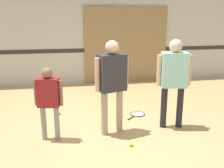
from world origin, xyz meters
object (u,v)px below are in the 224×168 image
Objects in this scene: tennis_ball_by_spare_racket at (135,111)px; person_student_left at (49,96)px; person_student_right at (174,74)px; tennis_ball_stray_right at (59,113)px; person_instructor at (112,78)px; tennis_ball_near_instructor at (131,144)px; racket_spare_on_floor at (137,114)px; tennis_ball_stray_left at (106,117)px.

person_student_left is at bearing -151.72° from tennis_ball_by_spare_racket.
person_student_right is 2.49m from tennis_ball_stray_right.
person_student_right is 1.35m from tennis_ball_by_spare_racket.
person_instructor reaches higher than tennis_ball_near_instructor.
person_instructor is 24.63× the size of tennis_ball_near_instructor.
person_student_right is at bearing -59.82° from tennis_ball_by_spare_racket.
racket_spare_on_floor is at bearing 30.33° from person_instructor.
person_instructor reaches higher than person_student_right.
tennis_ball_stray_right is (-0.94, 0.38, 0.00)m from tennis_ball_stray_left.
person_student_left is 18.58× the size of tennis_ball_near_instructor.
tennis_ball_stray_left and tennis_ball_stray_right have the same top height.
tennis_ball_near_instructor and tennis_ball_stray_left have the same top height.
tennis_ball_stray_right is (0.11, 1.11, -0.73)m from person_student_left.
racket_spare_on_floor is at bearing 37.81° from person_student_left.
tennis_ball_stray_right is at bearing 158.00° from tennis_ball_stray_left.
tennis_ball_by_spare_racket is (1.70, 0.92, -0.73)m from person_student_left.
racket_spare_on_floor is 0.68m from tennis_ball_stray_left.
tennis_ball_stray_left is 1.01m from tennis_ball_stray_right.
tennis_ball_stray_left is (-1.13, 0.62, -0.97)m from person_student_right.
person_instructor reaches higher than racket_spare_on_floor.
tennis_ball_stray_left is at bearing -22.00° from tennis_ball_stray_right.
person_student_left reaches higher than tennis_ball_stray_left.
racket_spare_on_floor is at bearing -79.75° from tennis_ball_by_spare_racket.
person_student_right is 24.60× the size of tennis_ball_near_instructor.
person_instructor is at bearing -89.67° from tennis_ball_stray_left.
person_instructor is 24.63× the size of tennis_ball_stray_right.
tennis_ball_by_spare_racket is (-0.47, 0.81, -0.97)m from person_student_right.
racket_spare_on_floor is 7.60× the size of tennis_ball_stray_right.
person_student_left is at bearing -95.70° from tennis_ball_stray_right.
person_instructor is 1.40m from racket_spare_on_floor.
person_instructor is at bearing 11.81° from person_student_right.
tennis_ball_stray_right is at bearing 173.19° from tennis_ball_by_spare_racket.
tennis_ball_near_instructor is (0.21, -0.54, -0.97)m from person_instructor.
tennis_ball_by_spare_racket is at bearing 41.38° from person_student_left.
racket_spare_on_floor is at bearing 69.75° from tennis_ball_near_instructor.
tennis_ball_near_instructor is (1.26, -0.48, -0.73)m from person_student_left.
person_student_left is (-1.05, -0.07, -0.25)m from person_instructor.
tennis_ball_stray_left is at bearing 99.90° from tennis_ball_near_instructor.
tennis_ball_stray_left is (1.05, 0.73, -0.73)m from person_student_left.
person_student_left reaches higher than tennis_ball_by_spare_racket.
person_student_right is at bearing 15.87° from person_student_left.
tennis_ball_by_spare_racket is at bearing 72.23° from tennis_ball_near_instructor.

